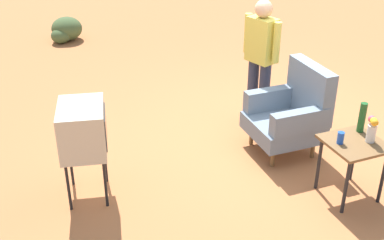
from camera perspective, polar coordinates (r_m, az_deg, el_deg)
ground_plane at (r=6.37m, az=9.27°, el=-2.09°), size 60.00×60.00×0.00m
armchair at (r=5.94m, az=11.33°, el=0.87°), size 0.79×0.79×1.06m
side_table at (r=5.24m, az=18.00°, el=-3.30°), size 0.56×0.56×0.64m
tv_on_stand at (r=4.98m, az=-12.39°, el=-1.04°), size 0.68×0.56×1.03m
person_standing at (r=6.36m, az=7.85°, el=7.33°), size 0.55×0.32×1.64m
bottle_wine_green at (r=5.34m, az=18.88°, el=0.29°), size 0.07×0.07×0.32m
soda_can_blue at (r=5.10m, az=16.62°, el=-1.96°), size 0.07×0.07×0.12m
flower_vase at (r=5.18m, az=19.90°, el=-0.90°), size 0.14×0.10×0.27m
shrub_mid at (r=10.04m, az=-14.13°, el=10.11°), size 0.58×0.58×0.45m
shrub_far at (r=9.91m, az=-14.77°, el=9.30°), size 0.37×0.37×0.29m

